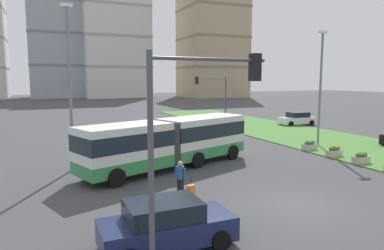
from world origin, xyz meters
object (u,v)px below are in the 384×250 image
Objects in this scene: rolling_suitcase at (191,191)px; car_navy_sedan at (166,225)px; traffic_light_near_left at (190,125)px; streetlight_left at (70,81)px; articulated_bus at (169,142)px; flower_planter_3 at (309,145)px; streetlight_median at (320,84)px; apartment_tower_eastcentre at (212,40)px; flower_planter_1 at (361,158)px; apartment_tower_centre at (115,39)px; flower_planter_2 at (334,151)px; traffic_light_far_right at (215,93)px; car_white_van at (297,119)px; apartment_tower_westcentre at (58,36)px; pedestrian_crossing at (180,176)px.

car_navy_sedan is at bearing -122.41° from rolling_suitcase.
traffic_light_near_left is 0.63× the size of streetlight_left.
articulated_bus reaches higher than flower_planter_3.
apartment_tower_eastcentre reaches higher than streetlight_median.
flower_planter_1 is 17.37m from traffic_light_near_left.
flower_planter_3 is 0.03× the size of apartment_tower_centre.
flower_planter_3 is (15.42, 10.57, -0.33)m from car_navy_sedan.
flower_planter_2 is 0.12× the size of streetlight_median.
traffic_light_far_right is 76.31m from apartment_tower_eastcentre.
articulated_bus is 12.26× the size of rolling_suitcase.
car_white_van is 0.12× the size of apartment_tower_centre.
traffic_light_near_left reaches higher than articulated_bus.
car_white_van reaches higher than flower_planter_2.
apartment_tower_westcentre is 1.04× the size of apartment_tower_eastcentre.
traffic_light_near_left is 0.67× the size of streetlight_median.
articulated_bus is at bearing -18.83° from streetlight_left.
pedestrian_crossing is (2.21, 4.39, 0.25)m from car_navy_sedan.
pedestrian_crossing reaches higher than flower_planter_3.
streetlight_left reaches higher than rolling_suitcase.
rolling_suitcase is 10.20m from streetlight_left.
articulated_bus is at bearing -147.61° from car_white_van.
apartment_tower_westcentre reaches higher than rolling_suitcase.
streetlight_left reaches higher than articulated_bus.
traffic_light_far_right reaches higher than rolling_suitcase.
apartment_tower_centre is 1.00× the size of apartment_tower_eastcentre.
flower_planter_2 is 0.19× the size of traffic_light_far_right.
traffic_light_far_right is at bearing 95.39° from flower_planter_1.
flower_planter_1 and flower_planter_2 have the same top height.
flower_planter_2 is 0.18× the size of traffic_light_near_left.
traffic_light_far_right is 12.29m from streetlight_median.
articulated_bus is 5.67m from pedestrian_crossing.
articulated_bus is 94.70m from apartment_tower_centre.
flower_planter_1 is at bearing 5.99° from pedestrian_crossing.
articulated_bus is at bearing 161.00° from flower_planter_1.
traffic_light_near_left is at bearing -80.97° from streetlight_left.
traffic_light_near_left is (-2.05, -5.97, 3.25)m from pedestrian_crossing.
apartment_tower_westcentre is (-13.44, 100.18, 18.29)m from flower_planter_1.
rolling_suitcase is 13.33m from flower_planter_2.
car_white_van is 0.48× the size of streetlight_median.
rolling_suitcase is 0.10× the size of streetlight_left.
flower_planter_3 is at bearing 26.57° from rolling_suitcase.
streetlight_median reaches higher than traffic_light_far_right.
traffic_light_near_left is (0.16, -1.58, 3.50)m from car_navy_sedan.
rolling_suitcase is 0.03× the size of apartment_tower_centre.
traffic_light_far_right is (13.75, 23.42, 3.26)m from car_navy_sedan.
apartment_tower_westcentre is (-11.78, 82.54, 14.71)m from traffic_light_far_right.
apartment_tower_centre reaches higher than rolling_suitcase.
traffic_light_far_right is at bearing -93.40° from apartment_tower_centre.
flower_planter_2 is 0.11× the size of streetlight_left.
streetlight_median is (17.16, 13.29, 0.87)m from traffic_light_near_left.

